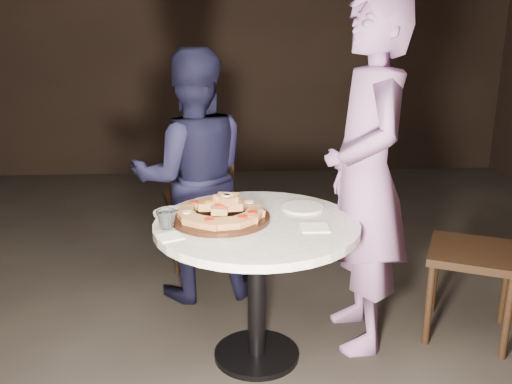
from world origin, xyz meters
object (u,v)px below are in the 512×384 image
focaccia_pile (221,209)px  chair_right (495,243)px  chair_far (199,194)px  diner_navy (193,177)px  serving_board (221,218)px  table (257,249)px  diner_teal (366,178)px  water_glass (167,220)px

focaccia_pile → chair_right: 1.41m
chair_far → focaccia_pile: bearing=85.2°
chair_far → diner_navy: diner_navy is taller
serving_board → chair_far: bearing=97.3°
serving_board → chair_right: 1.40m
focaccia_pile → table: bearing=-12.9°
serving_board → focaccia_pile: bearing=-2.6°
chair_far → table: bearing=92.9°
diner_navy → diner_teal: 1.05m
water_glass → table: bearing=8.1°
chair_far → diner_teal: bearing=118.9°
water_glass → chair_right: chair_right is taller
chair_right → diner_teal: 0.76m
table → diner_navy: bearing=114.2°
diner_teal → diner_navy: bearing=-125.1°
diner_teal → chair_far: bearing=-140.7°
diner_navy → table: bearing=105.9°
table → focaccia_pile: 0.25m
serving_board → diner_teal: bearing=9.5°
water_glass → diner_navy: size_ratio=0.06×
water_glass → chair_right: bearing=6.1°
serving_board → water_glass: size_ratio=5.15×
table → diner_teal: (0.55, 0.16, 0.29)m
serving_board → chair_far: (-0.14, 1.09, -0.22)m
diner_navy → diner_teal: bearing=138.5°
table → diner_teal: size_ratio=0.63×
serving_board → chair_right: size_ratio=0.50×
water_glass → diner_teal: (0.95, 0.21, 0.12)m
table → diner_teal: 0.64m
table → serving_board: size_ratio=2.40×
table → water_glass: water_glass is taller
table → chair_right: size_ratio=1.20×
table → chair_right: 1.23m
chair_far → diner_navy: size_ratio=0.60×
water_glass → chair_far: size_ratio=0.10×
chair_right → diner_navy: bearing=-86.8°
table → chair_far: size_ratio=1.26×
focaccia_pile → diner_teal: diner_teal is taller
chair_far → water_glass: bearing=72.8°
water_glass → chair_right: size_ratio=0.10×
focaccia_pile → diner_teal: (0.71, 0.12, 0.11)m
chair_right → diner_teal: diner_teal is taller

